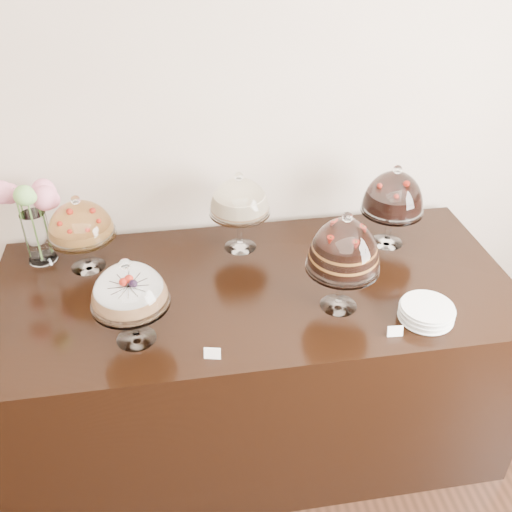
{
  "coord_description": "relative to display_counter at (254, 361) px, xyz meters",
  "views": [
    {
      "loc": [
        -0.09,
        0.55,
        2.36
      ],
      "look_at": [
        0.21,
        2.4,
        1.08
      ],
      "focal_mm": 40.0,
      "sensor_mm": 36.0,
      "label": 1
    }
  ],
  "objects": [
    {
      "name": "wall_back",
      "position": [
        -0.21,
        0.55,
        1.05
      ],
      "size": [
        5.0,
        0.04,
        3.0
      ],
      "primitive_type": "cube",
      "color": "#BFAD9A",
      "rests_on": "ground"
    },
    {
      "name": "display_counter",
      "position": [
        0.0,
        0.0,
        0.0
      ],
      "size": [
        2.2,
        1.0,
        0.9
      ],
      "primitive_type": "cube",
      "color": "black",
      "rests_on": "ground"
    },
    {
      "name": "cake_stand_sugar_sponge",
      "position": [
        -0.49,
        -0.26,
        0.68
      ],
      "size": [
        0.28,
        0.28,
        0.36
      ],
      "color": "white",
      "rests_on": "display_counter"
    },
    {
      "name": "cake_stand_choco_layer",
      "position": [
        0.31,
        -0.19,
        0.72
      ],
      "size": [
        0.29,
        0.29,
        0.43
      ],
      "color": "white",
      "rests_on": "display_counter"
    },
    {
      "name": "cake_stand_cheesecake",
      "position": [
        -0.02,
        0.3,
        0.7
      ],
      "size": [
        0.28,
        0.28,
        0.38
      ],
      "color": "white",
      "rests_on": "display_counter"
    },
    {
      "name": "cake_stand_dark_choco",
      "position": [
        0.67,
        0.23,
        0.7
      ],
      "size": [
        0.28,
        0.28,
        0.39
      ],
      "color": "white",
      "rests_on": "display_counter"
    },
    {
      "name": "cake_stand_fruit_tart",
      "position": [
        -0.7,
        0.25,
        0.67
      ],
      "size": [
        0.29,
        0.29,
        0.35
      ],
      "color": "white",
      "rests_on": "display_counter"
    },
    {
      "name": "flower_vase",
      "position": [
        -0.91,
        0.34,
        0.7
      ],
      "size": [
        0.26,
        0.3,
        0.43
      ],
      "color": "white",
      "rests_on": "display_counter"
    },
    {
      "name": "plate_stack",
      "position": [
        0.63,
        -0.32,
        0.48
      ],
      "size": [
        0.21,
        0.21,
        0.06
      ],
      "color": "silver",
      "rests_on": "display_counter"
    },
    {
      "name": "price_card_left",
      "position": [
        -0.22,
        -0.41,
        0.47
      ],
      "size": [
        0.06,
        0.03,
        0.04
      ],
      "primitive_type": "cube",
      "rotation": [
        -0.21,
        0.0,
        -0.23
      ],
      "color": "white",
      "rests_on": "display_counter"
    },
    {
      "name": "price_card_right",
      "position": [
        0.47,
        -0.4,
        0.47
      ],
      "size": [
        0.06,
        0.02,
        0.04
      ],
      "primitive_type": "cube",
      "rotation": [
        -0.21,
        0.0,
        -0.07
      ],
      "color": "white",
      "rests_on": "display_counter"
    }
  ]
}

